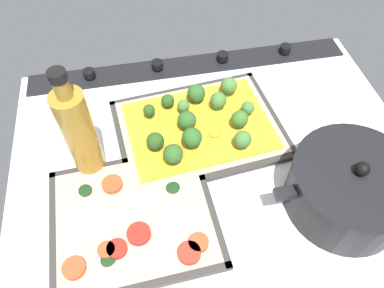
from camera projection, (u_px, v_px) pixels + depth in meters
ground_plane at (217, 164)px, 74.74cm from camera, size 81.99×65.54×3.00cm
stove_control_panel at (190, 64)px, 90.68cm from camera, size 78.71×7.00×2.60cm
baking_tray_front at (199, 130)px, 77.96cm from camera, size 36.72×28.99×1.30cm
broccoli_pizza at (199, 124)px, 76.33cm from camera, size 34.09×26.37×6.22cm
baking_tray_back at (134, 218)px, 65.28cm from camera, size 30.17×27.04×1.30cm
veggie_pizza_back at (133, 220)px, 64.35cm from camera, size 27.66×24.54×1.90cm
cooking_pot at (350, 188)px, 63.74cm from camera, size 28.36×21.59×12.32cm
oil_bottle at (79, 133)px, 64.35cm from camera, size 5.71×5.71×24.62cm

